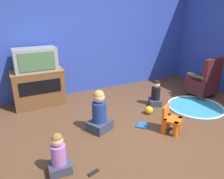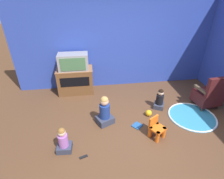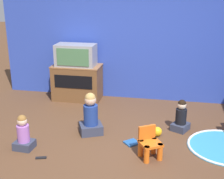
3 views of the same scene
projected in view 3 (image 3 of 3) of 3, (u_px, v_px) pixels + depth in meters
The scene contains 11 objects.
ground_plane at pixel (126, 150), 4.55m from camera, with size 30.00×30.00×0.00m, color brown.
wall_back at pixel (140, 35), 6.29m from camera, with size 5.80×0.12×2.65m.
tv_cabinet at pixel (77, 82), 6.49m from camera, with size 1.00×0.55×0.73m.
television at pixel (76, 55), 6.28m from camera, with size 0.79×0.43×0.44m.
yellow_kid_chair at pixel (150, 145), 4.32m from camera, with size 0.38×0.37×0.44m.
child_watching_left at pixel (23, 134), 4.53m from camera, with size 0.29×0.25×0.53m.
child_watching_center at pixel (91, 116), 5.00m from camera, with size 0.45×0.43×0.69m.
child_watching_right at pixel (181, 117), 5.12m from camera, with size 0.34×0.35×0.54m.
toy_ball at pixel (157, 131), 4.97m from camera, with size 0.15×0.15×0.15m.
book at pixel (132, 143), 4.75m from camera, with size 0.27×0.27×0.02m.
remote_control at pixel (41, 158), 4.34m from camera, with size 0.16×0.09×0.02m.
Camera 3 is at (0.58, -3.99, 2.29)m, focal length 50.00 mm.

